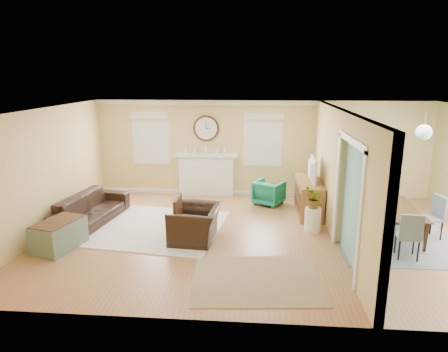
{
  "coord_description": "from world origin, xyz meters",
  "views": [
    {
      "loc": [
        -0.15,
        -7.75,
        3.24
      ],
      "look_at": [
        -0.8,
        0.3,
        1.2
      ],
      "focal_mm": 32.0,
      "sensor_mm": 36.0,
      "label": 1
    }
  ],
  "objects": [
    {
      "name": "sofa",
      "position": [
        -3.84,
        0.55,
        0.32
      ],
      "size": [
        1.15,
        2.27,
        0.63
      ],
      "primitive_type": "imported",
      "rotation": [
        0.0,
        0.0,
        1.43
      ],
      "color": "black",
      "rests_on": "floor"
    },
    {
      "name": "dining_chair_e",
      "position": [
        3.41,
        0.19,
        0.53
      ],
      "size": [
        0.48,
        0.48,
        0.9
      ],
      "color": "slate",
      "rests_on": "floor"
    },
    {
      "name": "rug_grey",
      "position": [
        2.71,
        0.27,
        0.01
      ],
      "size": [
        2.43,
        3.04,
        0.01
      ],
      "primitive_type": "cube",
      "color": "slate",
      "rests_on": "floor"
    },
    {
      "name": "credenza",
      "position": [
        1.14,
        1.57,
        0.4
      ],
      "size": [
        0.54,
        1.59,
        0.8
      ],
      "color": "olive",
      "rests_on": "floor"
    },
    {
      "name": "wall_clock",
      "position": [
        -1.5,
        2.97,
        1.85
      ],
      "size": [
        0.7,
        0.07,
        0.7
      ],
      "color": "#4A2D18",
      "rests_on": "wall_back"
    },
    {
      "name": "rug_cream",
      "position": [
        -2.41,
        0.32,
        0.01
      ],
      "size": [
        3.32,
        2.98,
        0.02
      ],
      "primitive_type": "cube",
      "rotation": [
        0.0,
        0.0,
        -0.13
      ],
      "color": "beige",
      "rests_on": "floor"
    },
    {
      "name": "wall_left",
      "position": [
        -4.5,
        0.0,
        1.3
      ],
      "size": [
        0.02,
        6.0,
        2.6
      ],
      "primitive_type": "cube",
      "color": "#DCBF75",
      "rests_on": "ground"
    },
    {
      "name": "dining_chair_n",
      "position": [
        2.69,
        1.35,
        0.53
      ],
      "size": [
        0.4,
        0.4,
        0.9
      ],
      "color": "slate",
      "rests_on": "floor"
    },
    {
      "name": "tv",
      "position": [
        1.12,
        1.57,
        1.08
      ],
      "size": [
        0.17,
        0.99,
        0.57
      ],
      "primitive_type": "imported",
      "rotation": [
        0.0,
        0.0,
        1.53
      ],
      "color": "black",
      "rests_on": "credenza"
    },
    {
      "name": "dining_chair_s",
      "position": [
        2.62,
        -0.79,
        0.52
      ],
      "size": [
        0.43,
        0.43,
        0.89
      ],
      "color": "slate",
      "rests_on": "floor"
    },
    {
      "name": "potted_plant",
      "position": [
        1.09,
        0.39,
        0.74
      ],
      "size": [
        0.47,
        0.5,
        0.45
      ],
      "primitive_type": "imported",
      "rotation": [
        0.0,
        0.0,
        4.37
      ],
      "color": "#337F33",
      "rests_on": "garden_stool"
    },
    {
      "name": "eames_chair",
      "position": [
        -1.33,
        -0.3,
        0.35
      ],
      "size": [
        1.02,
        1.14,
        0.7
      ],
      "primitive_type": "imported",
      "rotation": [
        0.0,
        0.0,
        -1.65
      ],
      "color": "black",
      "rests_on": "floor"
    },
    {
      "name": "pendant",
      "position": [
        3.0,
        0.0,
        2.2
      ],
      "size": [
        0.3,
        0.3,
        0.55
      ],
      "color": "gold",
      "rests_on": "ceiling"
    },
    {
      "name": "dining_table",
      "position": [
        2.71,
        0.27,
        0.3
      ],
      "size": [
        1.01,
        1.75,
        0.61
      ],
      "primitive_type": "imported",
      "rotation": [
        0.0,
        0.0,
        1.55
      ],
      "color": "#4A2D18",
      "rests_on": "floor"
    },
    {
      "name": "green_chair",
      "position": [
        0.21,
        2.16,
        0.31
      ],
      "size": [
        0.92,
        0.92,
        0.63
      ],
      "primitive_type": "imported",
      "rotation": [
        0.0,
        0.0,
        2.64
      ],
      "color": "#157B48",
      "rests_on": "floor"
    },
    {
      "name": "trunk",
      "position": [
        -3.87,
        -0.91,
        0.28
      ],
      "size": [
        0.82,
        1.1,
        0.56
      ],
      "color": "slate",
      "rests_on": "floor"
    },
    {
      "name": "window_right",
      "position": [
        0.05,
        2.95,
        1.66
      ],
      "size": [
        1.05,
        0.13,
        1.42
      ],
      "color": "white",
      "rests_on": "wall_back"
    },
    {
      "name": "wall_front",
      "position": [
        0.0,
        -3.0,
        1.3
      ],
      "size": [
        9.0,
        0.02,
        2.6
      ],
      "primitive_type": "cube",
      "color": "#DCBF75",
      "rests_on": "ground"
    },
    {
      "name": "dining_chair_w",
      "position": [
        2.13,
        0.19,
        0.53
      ],
      "size": [
        0.47,
        0.47,
        0.9
      ],
      "color": "white",
      "rests_on": "floor"
    },
    {
      "name": "partition",
      "position": [
        1.51,
        0.28,
        1.36
      ],
      "size": [
        0.17,
        6.0,
        2.6
      ],
      "color": "#DCBF75",
      "rests_on": "ground"
    },
    {
      "name": "fireplace",
      "position": [
        -1.5,
        2.88,
        0.6
      ],
      "size": [
        1.7,
        0.3,
        1.17
      ],
      "color": "white",
      "rests_on": "ground"
    },
    {
      "name": "wall_back",
      "position": [
        0.0,
        3.0,
        1.3
      ],
      "size": [
        9.0,
        0.02,
        2.6
      ],
      "primitive_type": "cube",
      "color": "#DCBF75",
      "rests_on": "ground"
    },
    {
      "name": "rug_jute",
      "position": [
        -0.09,
        -1.82,
        0.01
      ],
      "size": [
        2.21,
        1.87,
        0.01
      ],
      "primitive_type": "cube",
      "rotation": [
        0.0,
        0.0,
        0.08
      ],
      "color": "tan",
      "rests_on": "floor"
    },
    {
      "name": "ceiling",
      "position": [
        0.0,
        0.0,
        2.6
      ],
      "size": [
        9.0,
        6.0,
        0.02
      ],
      "primitive_type": "cube",
      "color": "white",
      "rests_on": "wall_back"
    },
    {
      "name": "window_left",
      "position": [
        -3.05,
        2.95,
        1.66
      ],
      "size": [
        1.05,
        0.13,
        1.42
      ],
      "color": "white",
      "rests_on": "wall_back"
    },
    {
      "name": "garden_stool",
      "position": [
        1.09,
        0.39,
        0.25
      ],
      "size": [
        0.35,
        0.35,
        0.51
      ],
      "primitive_type": "cylinder",
      "color": "white",
      "rests_on": "floor"
    },
    {
      "name": "floor",
      "position": [
        0.0,
        0.0,
        0.0
      ],
      "size": [
        9.0,
        9.0,
        0.0
      ],
      "primitive_type": "plane",
      "color": "#9C633D",
      "rests_on": "ground"
    }
  ]
}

